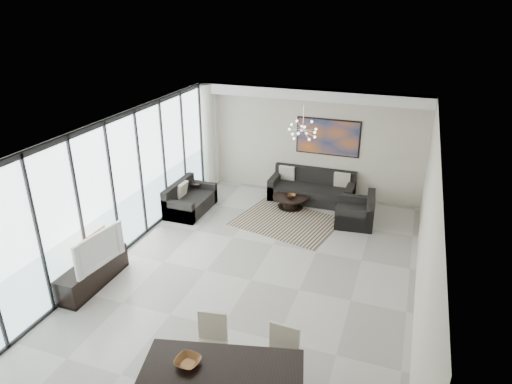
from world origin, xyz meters
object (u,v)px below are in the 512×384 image
at_px(sofa_main, 312,190).
at_px(television, 95,248).
at_px(coffee_table, 291,201).
at_px(dining_table, 222,378).
at_px(tv_console, 93,273).

relative_size(sofa_main, television, 1.90).
xyz_separation_m(coffee_table, dining_table, (0.92, -6.51, 0.57)).
height_order(sofa_main, tv_console, sofa_main).
xyz_separation_m(sofa_main, tv_console, (-3.00, -5.20, -0.02)).
xyz_separation_m(tv_console, dining_table, (3.52, -1.97, 0.50)).
height_order(coffee_table, tv_console, tv_console).
relative_size(sofa_main, tv_console, 1.37).
height_order(sofa_main, television, television).
relative_size(tv_console, dining_table, 0.74).
bearing_deg(dining_table, coffee_table, 98.04).
distance_m(sofa_main, television, 5.97).
relative_size(tv_console, television, 1.39).
bearing_deg(coffee_table, tv_console, -119.81).
distance_m(television, dining_table, 3.88).
xyz_separation_m(television, dining_table, (3.36, -1.95, -0.09)).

